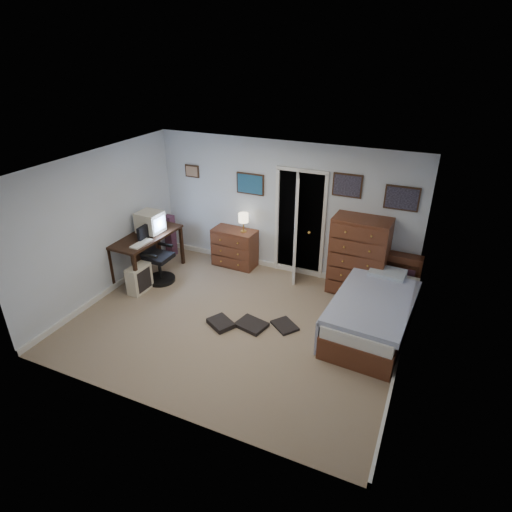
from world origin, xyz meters
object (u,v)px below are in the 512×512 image
Objects in this scene: office_chair at (156,260)px; tall_dresser at (359,256)px; bed at (372,313)px; computer_desk at (142,244)px; low_dresser at (235,248)px.

office_chair is 0.78× the size of tall_dresser.
tall_dresser reaches higher than bed.
tall_dresser reaches higher than computer_desk.
low_dresser reaches higher than bed.
tall_dresser is at bearing 17.37° from office_chair.
office_chair is (0.36, -0.10, -0.22)m from computer_desk.
tall_dresser is (3.46, 1.12, 0.28)m from office_chair.
computer_desk is 1.76m from low_dresser.
low_dresser is 0.40× the size of bed.
office_chair reaches higher than bed.
tall_dresser reaches higher than low_dresser.
bed is (4.28, -0.05, -0.32)m from computer_desk.
office_chair is at bearing -129.83° from low_dresser.
low_dresser is 3.09m from bed.
computer_desk is 0.69× the size of bed.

